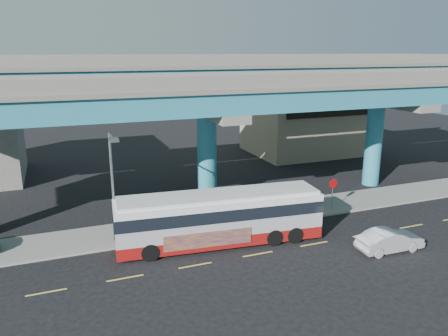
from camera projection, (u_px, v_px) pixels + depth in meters
name	position (u px, v px, depth m)	size (l,w,h in m)	color
ground	(256.00, 252.00, 26.84)	(120.00, 120.00, 0.00)	black
sidewalk	(223.00, 220.00, 31.77)	(70.00, 4.00, 0.15)	gray
lane_markings	(258.00, 254.00, 26.57)	(58.00, 0.12, 0.01)	#D8C64C
viaduct	(206.00, 90.00, 32.66)	(52.00, 12.40, 11.70)	teal
building_beige	(309.00, 123.00, 52.93)	(14.00, 10.23, 7.00)	tan
transit_bus	(220.00, 216.00, 27.61)	(13.30, 4.07, 3.36)	maroon
sedan	(390.00, 240.00, 26.86)	(4.28, 1.62, 1.39)	#BAB9BF
street_lamp	(113.00, 173.00, 25.91)	(0.50, 2.41, 7.34)	gray
stop_sign	(333.00, 188.00, 33.05)	(0.75, 0.11, 2.50)	gray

